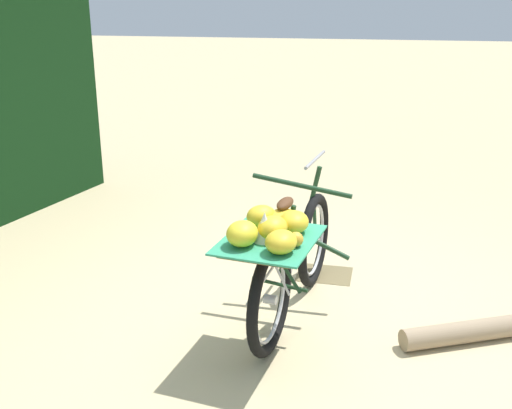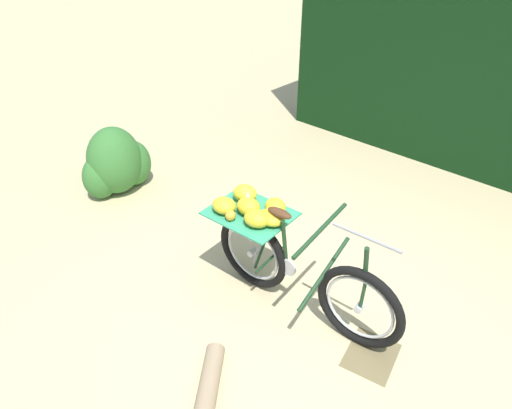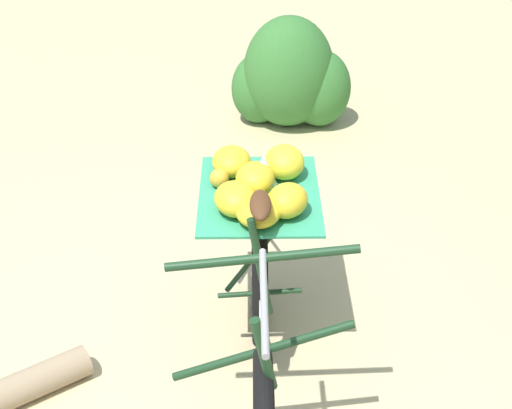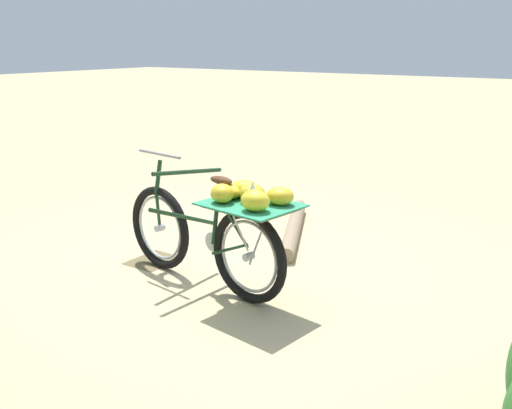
{
  "view_description": "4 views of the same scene",
  "coord_description": "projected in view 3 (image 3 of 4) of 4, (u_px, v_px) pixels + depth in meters",
  "views": [
    {
      "loc": [
        0.62,
        -3.88,
        2.16
      ],
      "look_at": [
        -0.15,
        -0.43,
        0.96
      ],
      "focal_mm": 43.06,
      "sensor_mm": 36.0,
      "label": 1
    },
    {
      "loc": [
        2.53,
        1.09,
        2.89
      ],
      "look_at": [
        -0.16,
        -0.54,
        0.79
      ],
      "focal_mm": 31.12,
      "sensor_mm": 36.0,
      "label": 2
    },
    {
      "loc": [
        0.38,
        2.34,
        2.56
      ],
      "look_at": [
        -0.02,
        -0.47,
        0.76
      ],
      "focal_mm": 53.43,
      "sensor_mm": 36.0,
      "label": 3
    },
    {
      "loc": [
        -3.44,
        -2.92,
        1.93
      ],
      "look_at": [
        0.02,
        -0.53,
        0.76
      ],
      "focal_mm": 41.42,
      "sensor_mm": 36.0,
      "label": 4
    }
  ],
  "objects": [
    {
      "name": "bicycle",
      "position": [
        260.0,
        290.0,
        3.22
      ],
      "size": [
        0.76,
        1.8,
        1.03
      ],
      "rotation": [
        0.0,
        0.0,
        1.44
      ],
      "color": "black",
      "rests_on": "ground_plane"
    },
    {
      "name": "ground_plane",
      "position": [
        265.0,
        405.0,
        3.38
      ],
      "size": [
        60.0,
        60.0,
        0.0
      ],
      "primitive_type": "plane",
      "color": "#C6B284"
    },
    {
      "name": "shrub_cluster",
      "position": [
        290.0,
        78.0,
        5.56
      ],
      "size": [
        0.87,
        0.6,
        0.83
      ],
      "color": "#387533",
      "rests_on": "ground_plane"
    }
  ]
}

